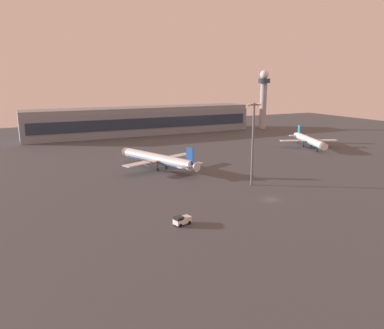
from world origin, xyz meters
name	(u,v)px	position (x,y,z in m)	size (l,w,h in m)	color
ground_plane	(271,199)	(0.00, 0.00, 0.00)	(416.00, 416.00, 0.00)	#424449
terminal_building	(142,121)	(9.12, 139.66, 8.09)	(138.53, 22.40, 16.40)	gray
control_tower	(263,95)	(90.33, 126.77, 22.38)	(8.00, 8.00, 38.75)	#A8A8B2
airplane_terminal_side	(158,159)	(-15.50, 47.70, 3.89)	(30.44, 38.63, 10.30)	silver
airplane_mid_apron	(309,140)	(67.87, 57.99, 3.55)	(27.66, 35.08, 9.39)	white
baggage_tractor	(182,220)	(-30.38, -6.36, 1.18)	(4.49, 2.88, 2.25)	white
apron_light_east	(253,139)	(3.51, 14.53, 14.88)	(4.80, 0.90, 26.06)	slate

